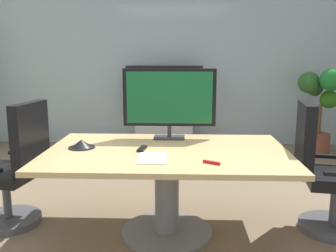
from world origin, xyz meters
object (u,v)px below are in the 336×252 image
object	(u,v)px
tv_monitor	(169,99)
conference_phone	(82,144)
wall_display_unit	(164,120)
potted_plant	(320,101)
remote_control	(142,149)
office_chair_left	(15,175)
office_chair_right	(324,178)
conference_table	(167,171)

from	to	relation	value
tv_monitor	conference_phone	xyz separation A→B (m)	(-0.71, -0.39, -0.33)
wall_display_unit	conference_phone	world-z (taller)	wall_display_unit
potted_plant	remote_control	size ratio (longest dim) A/B	7.55
office_chair_left	tv_monitor	world-z (taller)	tv_monitor
office_chair_right	tv_monitor	size ratio (longest dim) A/B	1.30
wall_display_unit	conference_table	bearing A→B (deg)	-86.81
office_chair_right	tv_monitor	world-z (taller)	tv_monitor
office_chair_right	conference_phone	xyz separation A→B (m)	(-2.02, -0.08, 0.30)
wall_display_unit	conference_phone	distance (m)	2.96
office_chair_right	tv_monitor	distance (m)	1.49
office_chair_right	conference_table	bearing A→B (deg)	104.39
office_chair_left	conference_phone	size ratio (longest dim) A/B	4.95
conference_table	tv_monitor	distance (m)	0.69
office_chair_left	remote_control	size ratio (longest dim) A/B	6.41
conference_phone	potted_plant	bearing A→B (deg)	42.48
conference_table	conference_phone	bearing A→B (deg)	176.21
wall_display_unit	office_chair_left	bearing A→B (deg)	-112.21
potted_plant	office_chair_right	bearing A→B (deg)	-108.51
conference_table	potted_plant	size ratio (longest dim) A/B	1.51
tv_monitor	remote_control	distance (m)	0.60
tv_monitor	wall_display_unit	distance (m)	2.59
tv_monitor	potted_plant	xyz separation A→B (m)	(2.17, 2.25, -0.29)
potted_plant	remote_control	xyz separation A→B (m)	(-2.38, -2.68, -0.06)
conference_phone	office_chair_left	bearing A→B (deg)	173.95
office_chair_right	conference_phone	world-z (taller)	office_chair_right
conference_table	office_chair_right	size ratio (longest dim) A/B	1.78
remote_control	office_chair_right	bearing A→B (deg)	12.63
office_chair_right	potted_plant	bearing A→B (deg)	-9.64
conference_table	office_chair_right	xyz separation A→B (m)	(1.32, 0.13, -0.09)
potted_plant	wall_display_unit	bearing A→B (deg)	173.77
wall_display_unit	potted_plant	distance (m)	2.38
office_chair_right	remote_control	xyz separation A→B (m)	(-1.52, -0.12, 0.27)
remote_control	conference_phone	bearing A→B (deg)	-176.86
office_chair_right	wall_display_unit	distance (m)	3.18
conference_table	remote_control	size ratio (longest dim) A/B	11.43
conference_phone	office_chair_right	bearing A→B (deg)	2.28
wall_display_unit	remote_control	world-z (taller)	wall_display_unit
conference_table	wall_display_unit	distance (m)	2.95
conference_table	office_chair_left	world-z (taller)	office_chair_left
conference_phone	wall_display_unit	bearing A→B (deg)	79.39
office_chair_left	conference_phone	xyz separation A→B (m)	(0.61, -0.06, 0.30)
potted_plant	conference_phone	distance (m)	3.91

